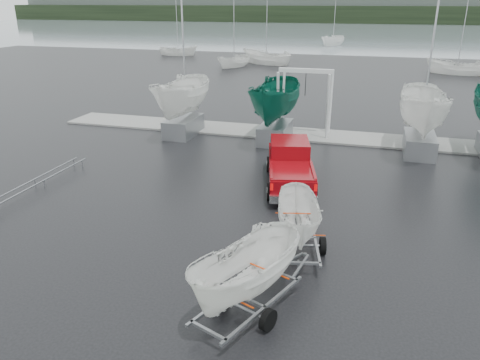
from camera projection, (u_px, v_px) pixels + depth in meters
The scene contains 18 objects.
ground_plane at pixel (221, 220), 18.04m from camera, with size 120.00×120.00×0.00m, color black.
lake at pixel (358, 37), 107.65m from camera, with size 300.00×300.00×0.00m, color gray.
dock at pixel (285, 133), 29.67m from camera, with size 30.00×3.00×0.12m, color gray.
treeline at pixel (368, 15), 169.30m from camera, with size 300.00×8.00×6.00m, color black.
far_hill at pixel (370, 8), 175.75m from camera, with size 300.00×6.00×10.00m, color #4C5651.
pickup_truck at pixel (290, 163), 21.42m from camera, with size 3.14×5.90×1.87m.
trailer_hitched at pixel (301, 187), 15.07m from camera, with size 1.97×3.77×4.25m.
trailer_parked at pixel (248, 229), 11.75m from camera, with size 2.43×3.78×4.72m.
boat_hoist at pixel (305, 93), 28.43m from camera, with size 3.30×2.18×4.12m.
keelboat_0 at pixel (181, 72), 28.07m from camera, with size 2.47×3.20×10.64m.
keelboat_1 at pixel (277, 73), 26.69m from camera, with size 2.55×3.20×7.88m.
keelboat_2 at pixel (428, 80), 24.41m from camera, with size 2.53×3.20×10.70m.
mast_rack_0 at pixel (39, 180), 21.15m from camera, with size 0.56×6.50×0.06m.
moored_boat_0 at pixel (234, 67), 59.49m from camera, with size 2.92×2.95×11.03m.
moored_boat_1 at pixel (266, 64), 62.09m from camera, with size 3.86×3.82×11.83m.
moored_boat_2 at pixel (456, 74), 53.56m from camera, with size 3.17×3.12×11.46m.
moored_boat_4 at pixel (178, 55), 71.67m from camera, with size 2.54×2.49×10.97m.
moored_boat_5 at pixel (333, 45), 88.02m from camera, with size 3.62×3.67×11.79m.
Camera 1 is at (5.24, -15.42, 7.95)m, focal length 35.00 mm.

